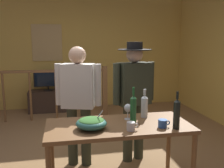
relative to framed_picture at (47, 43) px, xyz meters
name	(u,v)px	position (x,y,z in m)	size (l,w,h in m)	color
ground_plane	(90,164)	(0.65, -3.02, -1.57)	(8.01, 8.01, 0.00)	olive
back_wall	(75,49)	(0.65, 0.06, -0.15)	(5.51, 0.10, 2.84)	gold
framed_picture	(47,43)	(0.00, 0.00, 0.00)	(0.69, 0.03, 0.85)	tan
stair_railing	(54,88)	(0.15, -0.94, -0.90)	(3.15, 0.10, 1.09)	brown
tv_console	(49,101)	(0.00, -0.29, -1.33)	(0.90, 0.40, 0.49)	#38281E
flat_screen_tv	(48,79)	(0.00, -0.32, -0.81)	(0.62, 0.12, 0.46)	black
serving_table	(119,131)	(0.89, -3.69, -0.88)	(1.49, 0.68, 0.77)	brown
salad_bowl	(91,123)	(0.60, -3.77, -0.74)	(0.31, 0.31, 0.18)	#337060
wine_glass	(128,109)	(1.03, -3.55, -0.68)	(0.08, 0.08, 0.18)	silver
wine_bottle_green	(133,109)	(1.04, -3.72, -0.64)	(0.07, 0.07, 0.39)	#1E5628
wine_bottle_clear	(144,106)	(1.23, -3.51, -0.67)	(0.08, 0.08, 0.32)	silver
wine_bottle_dark	(177,113)	(1.42, -3.93, -0.65)	(0.07, 0.07, 0.38)	black
mug_blue	(163,123)	(1.31, -3.87, -0.76)	(0.13, 0.09, 0.08)	#3866B2
mug_white	(131,126)	(0.97, -3.89, -0.76)	(0.12, 0.08, 0.08)	white
person_standing_left	(78,97)	(0.52, -2.98, -0.66)	(0.57, 0.33, 1.56)	#2D3323
person_standing_right	(134,91)	(1.26, -2.98, -0.61)	(0.60, 0.44, 1.61)	#2D3323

